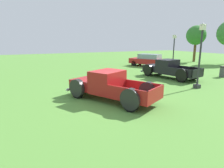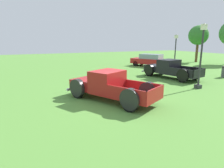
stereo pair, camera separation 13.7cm
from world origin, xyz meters
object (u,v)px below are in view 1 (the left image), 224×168
object	(u,v)px
lamp_post_far	(174,51)
trash_can	(223,72)
pickup_truck_behind_left	(167,69)
sedan_distant_a	(149,60)
pickup_truck_foreground	(107,86)
lamp_post_near	(200,55)
oak_tree_east	(196,35)

from	to	relation	value
lamp_post_far	trash_can	bearing A→B (deg)	8.88
pickup_truck_behind_left	sedan_distant_a	bearing A→B (deg)	155.98
pickup_truck_behind_left	trash_can	size ratio (longest dim) A/B	5.66
pickup_truck_behind_left	trash_can	xyz separation A→B (m)	(2.06, 4.61, -0.27)
pickup_truck_foreground	pickup_truck_behind_left	xyz separation A→B (m)	(-3.57, 7.35, -0.01)
pickup_truck_behind_left	lamp_post_far	xyz separation A→B (m)	(-3.30, 3.77, 1.25)
pickup_truck_behind_left	lamp_post_far	world-z (taller)	lamp_post_far
sedan_distant_a	trash_can	world-z (taller)	sedan_distant_a
lamp_post_near	oak_tree_east	size ratio (longest dim) A/B	0.80
sedan_distant_a	trash_can	bearing A→B (deg)	10.60
oak_tree_east	sedan_distant_a	bearing A→B (deg)	-82.33
pickup_truck_behind_left	sedan_distant_a	distance (m)	7.30
trash_can	oak_tree_east	bearing A→B (deg)	142.51
lamp_post_near	pickup_truck_behind_left	bearing A→B (deg)	168.60
trash_can	oak_tree_east	distance (m)	13.02
pickup_truck_foreground	trash_can	bearing A→B (deg)	97.20
pickup_truck_behind_left	oak_tree_east	bearing A→B (deg)	122.86
trash_can	lamp_post_near	bearing A→B (deg)	-70.52
pickup_truck_foreground	sedan_distant_a	distance (m)	14.54
pickup_truck_foreground	oak_tree_east	bearing A→B (deg)	120.37
sedan_distant_a	lamp_post_near	bearing A→B (deg)	-19.52
sedan_distant_a	lamp_post_near	xyz separation A→B (m)	(10.64, -3.77, 1.42)
pickup_truck_foreground	lamp_post_far	distance (m)	13.13
pickup_truck_foreground	trash_can	world-z (taller)	pickup_truck_foreground
sedan_distant_a	lamp_post_near	size ratio (longest dim) A/B	1.15
lamp_post_near	lamp_post_far	world-z (taller)	lamp_post_near
pickup_truck_foreground	lamp_post_far	bearing A→B (deg)	121.71
lamp_post_near	trash_can	world-z (taller)	lamp_post_near
trash_can	lamp_post_far	bearing A→B (deg)	-171.12
pickup_truck_foreground	oak_tree_east	xyz separation A→B (m)	(-11.49, 19.62, 3.10)
oak_tree_east	lamp_post_near	bearing A→B (deg)	-47.68
pickup_truck_foreground	oak_tree_east	size ratio (longest dim) A/B	1.03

